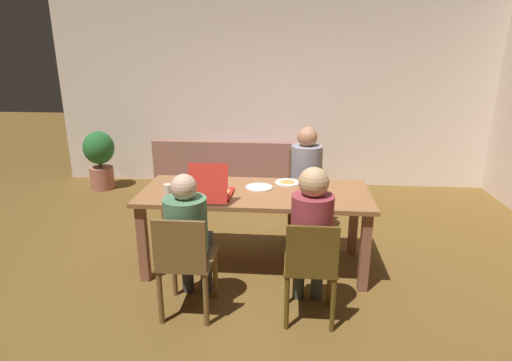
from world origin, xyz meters
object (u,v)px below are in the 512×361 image
Objects in this scene: chair_2 at (185,262)px; plate_0 at (259,187)px; pizza_box_0 at (212,191)px; drinking_glass_0 at (312,183)px; plate_1 at (287,182)px; person_1 at (306,175)px; drinking_glass_1 at (168,192)px; potted_plant at (100,157)px; chair_0 at (311,267)px; dining_table at (255,201)px; person_0 at (311,230)px; chair_1 at (305,192)px; couch at (232,174)px; person_2 at (188,230)px.

chair_2 is 1.12m from plate_0.
chair_2 is 0.76m from pizza_box_0.
drinking_glass_0 is (0.50, 0.01, 0.06)m from plate_0.
plate_1 reaches higher than plate_0.
drinking_glass_0 is (0.03, -0.60, 0.11)m from person_1.
pizza_box_0 reaches higher than chair_2.
drinking_glass_1 is 3.09m from potted_plant.
drinking_glass_1 is (-1.04, -0.55, 0.06)m from plate_1.
plate_0 is (-0.47, 0.96, 0.29)m from chair_0.
potted_plant is at bearing 134.96° from chair_0.
potted_plant reaches higher than plate_1.
plate_0 is 2.05× the size of drinking_glass_0.
dining_table is 0.89m from person_0.
drinking_glass_0 is 0.14× the size of potted_plant.
person_1 is at bearing -25.90° from potted_plant.
dining_table is 1.01m from chair_1.
plate_1 is (-0.20, 1.01, 0.06)m from person_0.
drinking_glass_0 reaches higher than couch.
person_2 is at bearing -121.10° from plate_0.
person_0 is 1.03m from pizza_box_0.
person_2 is at bearing -127.55° from plate_1.
pizza_box_0 reaches higher than plate_0.
chair_2 is at bearing -119.31° from chair_1.
pizza_box_0 is 0.23× the size of couch.
couch is 2.03m from potted_plant.
couch is 2.33× the size of potted_plant.
plate_1 is (0.67, 0.46, -0.04)m from pizza_box_0.
dining_table is 0.81m from drinking_glass_1.
person_0 is 9.83× the size of drinking_glass_0.
dining_table is 0.87m from person_1.
couch reaches higher than plate_0.
person_2 is 2.89m from couch.
plate_0 is 0.50m from drinking_glass_0.
plate_0 is 3.34m from potted_plant.
chair_1 is 0.28m from person_1.
pizza_box_0 is at bearing -153.30° from dining_table.
chair_0 is 6.24× the size of drinking_glass_1.
pizza_box_0 is at bearing -145.52° from plate_1.
person_2 is at bearing -88.53° from couch.
chair_1 is 0.82m from drinking_glass_0.
person_1 is at bearing 90.00° from person_0.
dining_table is 2.48× the size of chair_0.
dining_table is 2.40× the size of potted_plant.
couch is (-1.04, 1.28, -0.20)m from chair_1.
plate_1 is 3.45m from potted_plant.
chair_2 is 3.38× the size of plate_0.
potted_plant is (-2.02, 0.05, 0.21)m from couch.
pizza_box_0 reaches higher than chair_0.
chair_0 is 1.04m from drinking_glass_0.
person_1 is 1.73m from person_2.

